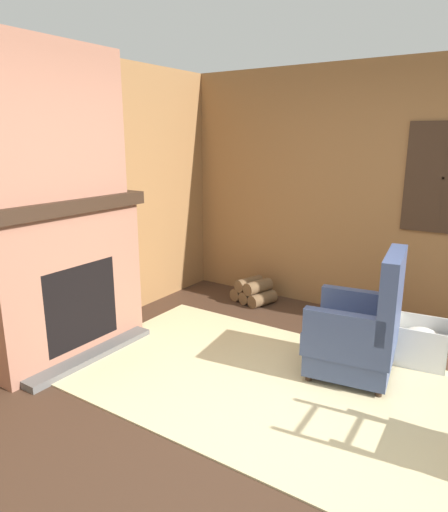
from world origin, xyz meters
TOP-DOWN VIEW (x-y plane):
  - ground_plane at (0.00, 0.00)m, footprint 14.00×14.00m
  - wood_panel_wall_left at (-2.37, 0.00)m, footprint 0.06×5.29m
  - wood_panel_wall_back at (0.01, 2.37)m, footprint 5.29×0.09m
  - fireplace_hearth at (-2.11, 0.00)m, footprint 0.65×1.51m
  - chimney_breast at (-2.12, 0.00)m, footprint 0.39×1.24m
  - area_rug at (-0.17, 0.48)m, footprint 3.64×1.92m
  - armchair at (0.16, 0.98)m, footprint 0.74×0.74m
  - firewood_stack at (-1.37, 2.00)m, footprint 0.53×0.45m
  - laundry_basket at (0.54, 1.50)m, footprint 0.45×0.44m
  - storage_case at (-2.17, 0.36)m, footprint 0.14×0.24m

SIDE VIEW (x-z plane):
  - ground_plane at x=0.00m, z-range 0.00..0.00m
  - area_rug at x=-0.17m, z-range 0.00..0.01m
  - firewood_stack at x=-1.37m, z-range -0.01..0.26m
  - laundry_basket at x=0.54m, z-range 0.00..0.36m
  - armchair at x=0.16m, z-range -0.15..0.89m
  - fireplace_hearth at x=-2.11m, z-range 0.00..1.37m
  - wood_panel_wall_left at x=-2.37m, z-range 0.00..2.59m
  - wood_panel_wall_back at x=0.01m, z-range 0.01..2.60m
  - storage_case at x=-2.17m, z-range 1.37..1.50m
  - chimney_breast at x=-2.12m, z-range 1.37..2.57m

